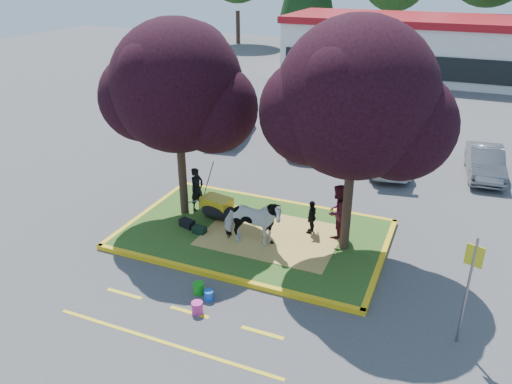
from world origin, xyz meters
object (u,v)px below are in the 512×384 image
at_px(calf, 219,211).
at_px(cow, 252,222).
at_px(bucket_green, 199,288).
at_px(bucket_blue, 209,295).
at_px(car_silver, 230,123).
at_px(sign_post, 469,279).
at_px(handler, 197,189).
at_px(bucket_pink, 197,308).
at_px(wheelbarrow, 217,204).
at_px(car_black, 172,124).

bearing_deg(calf, cow, -36.83).
relative_size(cow, bucket_green, 5.86).
distance_m(bucket_green, bucket_blue, 0.41).
bearing_deg(bucket_green, car_silver, 111.85).
bearing_deg(cow, sign_post, -117.14).
xyz_separation_m(handler, bucket_pink, (2.67, -4.90, -0.76)).
bearing_deg(wheelbarrow, bucket_pink, -57.15).
bearing_deg(handler, car_silver, 31.88).
distance_m(cow, bucket_green, 2.78).
distance_m(cow, bucket_blue, 2.89).
bearing_deg(calf, sign_post, -24.47).
distance_m(handler, bucket_pink, 5.63).
distance_m(wheelbarrow, car_black, 9.60).
relative_size(wheelbarrow, bucket_blue, 6.83).
relative_size(wheelbarrow, bucket_pink, 5.88).
bearing_deg(calf, car_silver, 110.54).
relative_size(bucket_blue, car_silver, 0.06).
xyz_separation_m(cow, wheelbarrow, (-1.86, 1.31, -0.31)).
xyz_separation_m(cow, bucket_pink, (-0.07, -3.37, -0.78)).
bearing_deg(bucket_blue, bucket_green, 159.03).
height_order(bucket_green, car_black, car_black).
relative_size(wheelbarrow, car_silver, 0.42).
relative_size(calf, bucket_pink, 4.04).
xyz_separation_m(sign_post, car_silver, (-11.40, 11.57, -1.02)).
xyz_separation_m(bucket_green, bucket_blue, (0.38, -0.15, -0.02)).
xyz_separation_m(calf, wheelbarrow, (-0.12, 0.12, 0.20)).
distance_m(sign_post, car_black, 17.67).
distance_m(wheelbarrow, bucket_blue, 4.49).
xyz_separation_m(bucket_blue, car_silver, (-5.30, 12.41, 0.59)).
height_order(wheelbarrow, bucket_pink, wheelbarrow).
relative_size(cow, sign_post, 0.67).
bearing_deg(bucket_pink, sign_post, 13.24).
xyz_separation_m(bucket_green, car_silver, (-4.92, 12.27, 0.57)).
relative_size(bucket_green, bucket_pink, 1.01).
distance_m(cow, car_black, 11.82).
bearing_deg(car_silver, bucket_green, 102.48).
relative_size(wheelbarrow, car_black, 0.50).
height_order(wheelbarrow, bucket_green, wheelbarrow).
height_order(sign_post, car_silver, sign_post).
bearing_deg(bucket_green, car_black, 124.41).
height_order(bucket_pink, car_black, car_black).
height_order(handler, bucket_pink, handler).
distance_m(sign_post, bucket_blue, 6.36).
relative_size(sign_post, car_black, 0.75).
xyz_separation_m(bucket_green, bucket_pink, (0.36, -0.74, -0.00)).
height_order(cow, handler, cow).
bearing_deg(handler, car_black, 51.33).
bearing_deg(cow, car_black, 34.04).
distance_m(cow, handler, 3.14).
height_order(handler, car_silver, handler).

